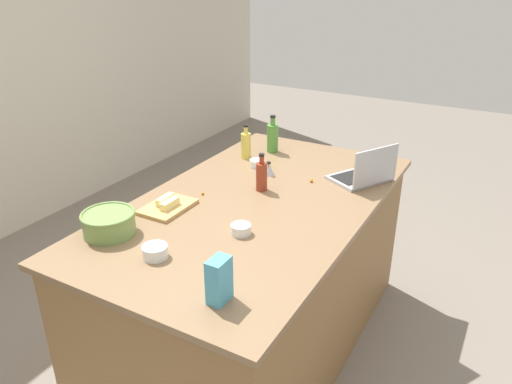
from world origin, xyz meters
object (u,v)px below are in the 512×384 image
ramekin_wide (155,252)px  bottle_oil (246,145)px  cutting_board (168,207)px  candy_bag (219,280)px  ramekin_medium (257,163)px  kitchen_timer (269,169)px  bottle_soy (262,176)px  ramekin_small (241,229)px  mixing_bowl_large (109,223)px  butter_stick_left (170,204)px  bottle_olive (273,137)px  laptop (364,174)px  butter_stick_right (165,200)px

ramekin_wide → bottle_oil: bearing=12.5°
cutting_board → candy_bag: (-0.48, -0.62, 0.08)m
bottle_oil → ramekin_medium: 0.17m
ramekin_medium → kitchen_timer: size_ratio=1.11×
bottle_soy → ramekin_wide: 0.79m
ramekin_small → ramekin_wide: (-0.34, 0.20, 0.00)m
mixing_bowl_large → ramekin_medium: bearing=-9.8°
ramekin_medium → butter_stick_left: bearing=173.1°
bottle_olive → ramekin_small: (-1.01, -0.37, -0.07)m
ramekin_wide → ramekin_small: bearing=-31.2°
ramekin_medium → bottle_oil: bearing=53.7°
candy_bag → bottle_olive: bearing=20.8°
bottle_soy → ramekin_wide: bearing=175.9°
bottle_oil → kitchen_timer: size_ratio=2.72×
laptop → ramekin_medium: laptop is taller
bottle_soy → candy_bag: bearing=-160.1°
kitchen_timer → candy_bag: candy_bag is taller
mixing_bowl_large → ramekin_wide: 0.31m
candy_bag → bottle_oil: bearing=26.7°
bottle_olive → butter_stick_right: 0.96m
mixing_bowl_large → butter_stick_left: mixing_bowl_large is taller
bottle_olive → laptop: bearing=-105.7°
ramekin_small → candy_bag: bearing=-158.0°
mixing_bowl_large → candy_bag: size_ratio=1.39×
candy_bag → mixing_bowl_large: bearing=76.6°
cutting_board → ramekin_medium: (0.70, -0.11, 0.01)m
ramekin_small → kitchen_timer: kitchen_timer is taller
candy_bag → ramekin_small: bearing=22.0°
cutting_board → laptop: bearing=-42.9°
mixing_bowl_large → candy_bag: candy_bag is taller
laptop → bottle_oil: bearing=89.4°
ramekin_wide → candy_bag: bearing=-106.0°
ramekin_wide → candy_bag: candy_bag is taller
ramekin_small → ramekin_wide: 0.39m
ramekin_medium → mixing_bowl_large: bearing=170.2°
cutting_board → butter_stick_right: butter_stick_right is taller
butter_stick_right → mixing_bowl_large: bearing=172.4°
butter_stick_right → kitchen_timer: 0.66m
bottle_oil → kitchen_timer: 0.31m
ramekin_medium → candy_bag: 1.29m
bottle_olive → candy_bag: 1.55m
laptop → ramekin_small: (-0.82, 0.29, -0.02)m
bottle_olive → candy_bag: (-1.45, -0.55, -0.01)m
bottle_oil → ramekin_medium: bearing=-126.3°
cutting_board → butter_stick_right: (0.01, 0.02, 0.03)m
laptop → butter_stick_left: (-0.79, 0.71, -0.01)m
butter_stick_left → butter_stick_right: size_ratio=1.00×
bottle_oil → laptop: bearing=-90.6°
ramekin_medium → ramekin_wide: (-1.07, -0.13, 0.00)m
mixing_bowl_large → butter_stick_right: (0.33, -0.04, -0.02)m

